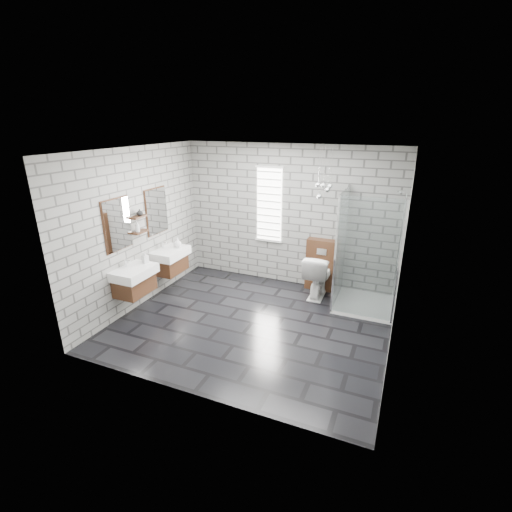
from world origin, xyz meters
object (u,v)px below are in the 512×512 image
Objects in this scene: cistern_panel at (322,265)px; shower_enclosure at (360,282)px; toilet at (318,275)px; vanity_right at (168,254)px; vanity_left at (132,273)px.

cistern_panel is 0.94m from shower_enclosure.
cistern_panel is 0.30m from toilet.
vanity_right is 1.57× the size of cistern_panel.
shower_enclosure is at bearing 26.11° from vanity_left.
shower_enclosure is at bearing -33.51° from cistern_panel.
vanity_right is 0.77× the size of shower_enclosure.
shower_enclosure is (0.78, -0.52, 0.00)m from cistern_panel.
vanity_left and vanity_right have the same top height.
toilet is (-0.78, 0.23, -0.10)m from shower_enclosure.
vanity_left is 3.43m from cistern_panel.
vanity_left is 3.80m from shower_enclosure.
vanity_right is 1.94× the size of toilet.
vanity_left is at bearing -153.89° from shower_enclosure.
vanity_right is 2.90m from cistern_panel.
shower_enclosure is (3.41, 1.67, -0.25)m from vanity_left.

